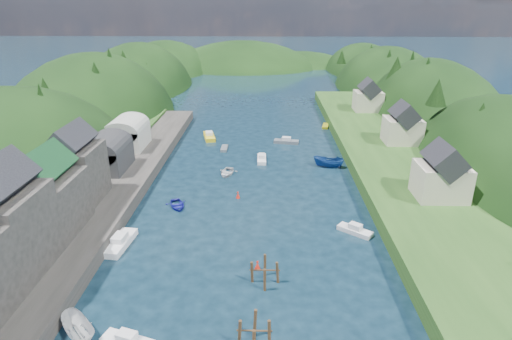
{
  "coord_description": "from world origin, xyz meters",
  "views": [
    {
      "loc": [
        1.61,
        -35.68,
        29.39
      ],
      "look_at": [
        0.0,
        28.0,
        4.0
      ],
      "focal_mm": 30.0,
      "sensor_mm": 36.0,
      "label": 1
    }
  ],
  "objects_px": {
    "piling_cluster_near": "(254,336)",
    "piling_cluster_far": "(265,274)",
    "channel_buoy_near": "(257,265)",
    "channel_buoy_far": "(238,195)"
  },
  "relations": [
    {
      "from": "channel_buoy_far",
      "to": "channel_buoy_near",
      "type": "bearing_deg",
      "value": -79.62
    },
    {
      "from": "piling_cluster_near",
      "to": "channel_buoy_far",
      "type": "distance_m",
      "value": 31.5
    },
    {
      "from": "piling_cluster_near",
      "to": "piling_cluster_far",
      "type": "distance_m",
      "value": 9.5
    },
    {
      "from": "piling_cluster_near",
      "to": "piling_cluster_far",
      "type": "height_order",
      "value": "piling_cluster_near"
    },
    {
      "from": "piling_cluster_near",
      "to": "channel_buoy_near",
      "type": "relative_size",
      "value": 3.18
    },
    {
      "from": "channel_buoy_near",
      "to": "piling_cluster_far",
      "type": "bearing_deg",
      "value": -71.13
    },
    {
      "from": "piling_cluster_far",
      "to": "channel_buoy_near",
      "type": "bearing_deg",
      "value": 108.87
    },
    {
      "from": "channel_buoy_near",
      "to": "channel_buoy_far",
      "type": "bearing_deg",
      "value": 100.38
    },
    {
      "from": "piling_cluster_near",
      "to": "channel_buoy_far",
      "type": "height_order",
      "value": "piling_cluster_near"
    },
    {
      "from": "channel_buoy_far",
      "to": "piling_cluster_near",
      "type": "bearing_deg",
      "value": -83.57
    }
  ]
}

